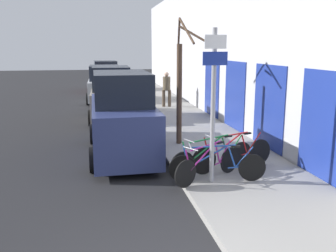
{
  "coord_description": "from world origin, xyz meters",
  "views": [
    {
      "loc": [
        -0.85,
        -4.18,
        3.16
      ],
      "look_at": [
        0.94,
        5.11,
        1.17
      ],
      "focal_mm": 40.0,
      "sensor_mm": 36.0,
      "label": 1
    }
  ],
  "objects_px": {
    "signpost": "(213,100)",
    "parked_car_0": "(122,118)",
    "pedestrian_near": "(167,87)",
    "parked_car_2": "(105,85)",
    "parked_car_1": "(112,96)",
    "bicycle_2": "(213,158)",
    "bicycle_3": "(233,154)",
    "bicycle_1": "(209,164)",
    "street_tree": "(180,85)",
    "parked_car_3": "(106,77)",
    "bicycle_0": "(218,166)"
  },
  "relations": [
    {
      "from": "bicycle_3",
      "to": "parked_car_3",
      "type": "distance_m",
      "value": 19.6
    },
    {
      "from": "parked_car_3",
      "to": "bicycle_1",
      "type": "bearing_deg",
      "value": -86.93
    },
    {
      "from": "bicycle_0",
      "to": "parked_car_1",
      "type": "bearing_deg",
      "value": 20.85
    },
    {
      "from": "bicycle_1",
      "to": "parked_car_3",
      "type": "height_order",
      "value": "parked_car_3"
    },
    {
      "from": "parked_car_2",
      "to": "street_tree",
      "type": "height_order",
      "value": "street_tree"
    },
    {
      "from": "signpost",
      "to": "street_tree",
      "type": "height_order",
      "value": "street_tree"
    },
    {
      "from": "parked_car_0",
      "to": "pedestrian_near",
      "type": "distance_m",
      "value": 8.48
    },
    {
      "from": "parked_car_3",
      "to": "bicycle_2",
      "type": "bearing_deg",
      "value": -86.16
    },
    {
      "from": "pedestrian_near",
      "to": "bicycle_0",
      "type": "bearing_deg",
      "value": 101.37
    },
    {
      "from": "pedestrian_near",
      "to": "parked_car_0",
      "type": "bearing_deg",
      "value": 86.49
    },
    {
      "from": "signpost",
      "to": "parked_car_2",
      "type": "xyz_separation_m",
      "value": [
        -1.97,
        14.78,
        -1.06
      ]
    },
    {
      "from": "bicycle_3",
      "to": "parked_car_0",
      "type": "bearing_deg",
      "value": 32.21
    },
    {
      "from": "signpost",
      "to": "bicycle_2",
      "type": "bearing_deg",
      "value": 69.12
    },
    {
      "from": "signpost",
      "to": "bicycle_2",
      "type": "xyz_separation_m",
      "value": [
        0.21,
        0.55,
        -1.48
      ]
    },
    {
      "from": "bicycle_3",
      "to": "parked_car_2",
      "type": "bearing_deg",
      "value": -4.64
    },
    {
      "from": "bicycle_1",
      "to": "parked_car_0",
      "type": "relative_size",
      "value": 0.39
    },
    {
      "from": "bicycle_0",
      "to": "parked_car_2",
      "type": "bearing_deg",
      "value": 16.34
    },
    {
      "from": "bicycle_2",
      "to": "parked_car_1",
      "type": "bearing_deg",
      "value": -5.63
    },
    {
      "from": "signpost",
      "to": "bicycle_2",
      "type": "height_order",
      "value": "signpost"
    },
    {
      "from": "bicycle_3",
      "to": "parked_car_1",
      "type": "height_order",
      "value": "parked_car_1"
    },
    {
      "from": "parked_car_2",
      "to": "bicycle_1",
      "type": "bearing_deg",
      "value": -81.3
    },
    {
      "from": "bicycle_3",
      "to": "parked_car_2",
      "type": "height_order",
      "value": "parked_car_2"
    },
    {
      "from": "bicycle_3",
      "to": "signpost",
      "type": "bearing_deg",
      "value": 118.36
    },
    {
      "from": "bicycle_0",
      "to": "parked_car_0",
      "type": "distance_m",
      "value": 3.7
    },
    {
      "from": "street_tree",
      "to": "bicycle_3",
      "type": "bearing_deg",
      "value": -75.41
    },
    {
      "from": "bicycle_0",
      "to": "pedestrian_near",
      "type": "height_order",
      "value": "pedestrian_near"
    },
    {
      "from": "parked_car_1",
      "to": "bicycle_2",
      "type": "bearing_deg",
      "value": -74.33
    },
    {
      "from": "bicycle_0",
      "to": "bicycle_1",
      "type": "height_order",
      "value": "bicycle_0"
    },
    {
      "from": "bicycle_0",
      "to": "street_tree",
      "type": "distance_m",
      "value": 3.86
    },
    {
      "from": "bicycle_1",
      "to": "parked_car_2",
      "type": "bearing_deg",
      "value": -23.35
    },
    {
      "from": "bicycle_2",
      "to": "pedestrian_near",
      "type": "bearing_deg",
      "value": -24.17
    },
    {
      "from": "signpost",
      "to": "parked_car_1",
      "type": "bearing_deg",
      "value": 101.77
    },
    {
      "from": "signpost",
      "to": "bicycle_1",
      "type": "distance_m",
      "value": 1.51
    },
    {
      "from": "signpost",
      "to": "parked_car_2",
      "type": "relative_size",
      "value": 0.73
    },
    {
      "from": "bicycle_3",
      "to": "pedestrian_near",
      "type": "height_order",
      "value": "pedestrian_near"
    },
    {
      "from": "bicycle_2",
      "to": "pedestrian_near",
      "type": "xyz_separation_m",
      "value": [
        0.85,
        10.53,
        0.63
      ]
    },
    {
      "from": "parked_car_1",
      "to": "street_tree",
      "type": "distance_m",
      "value": 5.69
    },
    {
      "from": "signpost",
      "to": "bicycle_0",
      "type": "relative_size",
      "value": 1.55
    },
    {
      "from": "parked_car_1",
      "to": "parked_car_2",
      "type": "height_order",
      "value": "parked_car_1"
    },
    {
      "from": "parked_car_2",
      "to": "street_tree",
      "type": "xyz_separation_m",
      "value": [
        2.04,
        -11.21,
        1.03
      ]
    },
    {
      "from": "pedestrian_near",
      "to": "street_tree",
      "type": "bearing_deg",
      "value": 98.6
    },
    {
      "from": "signpost",
      "to": "pedestrian_near",
      "type": "xyz_separation_m",
      "value": [
        1.06,
        11.08,
        -0.85
      ]
    },
    {
      "from": "parked_car_0",
      "to": "parked_car_2",
      "type": "bearing_deg",
      "value": 90.57
    },
    {
      "from": "bicycle_1",
      "to": "bicycle_3",
      "type": "bearing_deg",
      "value": -83.96
    },
    {
      "from": "bicycle_0",
      "to": "bicycle_2",
      "type": "xyz_separation_m",
      "value": [
        0.07,
        0.55,
        0.02
      ]
    },
    {
      "from": "parked_car_1",
      "to": "pedestrian_near",
      "type": "bearing_deg",
      "value": 39.52
    },
    {
      "from": "signpost",
      "to": "parked_car_3",
      "type": "distance_m",
      "value": 20.3
    },
    {
      "from": "bicycle_3",
      "to": "parked_car_2",
      "type": "relative_size",
      "value": 0.49
    },
    {
      "from": "signpost",
      "to": "parked_car_0",
      "type": "bearing_deg",
      "value": 119.98
    },
    {
      "from": "parked_car_1",
      "to": "bicycle_1",
      "type": "bearing_deg",
      "value": -76.4
    }
  ]
}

